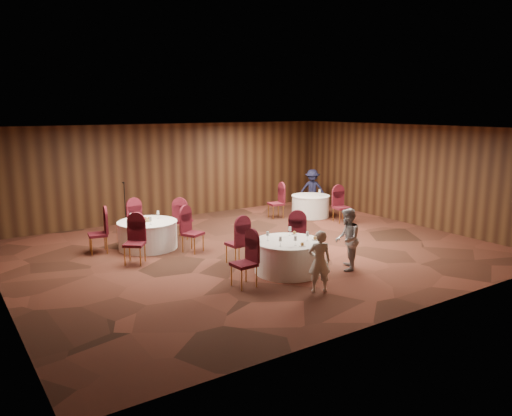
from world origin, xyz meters
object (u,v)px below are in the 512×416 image
table_left (148,235)px  woman_a (319,261)px  table_right (310,206)px  man_c (312,190)px  table_main (288,256)px  mic_stand (126,219)px  woman_b (347,239)px

table_left → woman_a: woman_a is taller
table_right → man_c: (0.83, 0.91, 0.37)m
table_main → table_left: size_ratio=0.98×
table_main → table_right: bearing=45.4°
table_main → woman_a: woman_a is taller
woman_a → table_right: bearing=-101.5°
table_left → mic_stand: size_ratio=1.01×
table_left → woman_a: bearing=-71.3°
table_left → table_right: 6.26m
table_right → table_left: bearing=-173.7°
mic_stand → woman_b: 6.95m
table_right → mic_stand: mic_stand is taller
table_main → woman_a: 1.39m
table_left → woman_b: bearing=-53.5°
woman_a → woman_b: size_ratio=0.89×
man_c → table_left: bearing=-122.9°
table_main → woman_a: bearing=-99.6°
woman_b → woman_a: bearing=-18.4°
table_right → woman_b: woman_b is taller
mic_stand → man_c: mic_stand is taller
man_c → woman_b: bearing=-79.1°
table_right → table_main: bearing=-134.6°
man_c → woman_a: bearing=-84.6°
table_main → woman_b: 1.43m
mic_stand → woman_a: 7.14m
mic_stand → woman_a: bearing=-76.8°
table_left → man_c: bearing=12.7°
table_right → woman_b: (-3.06, -4.98, 0.35)m
mic_stand → woman_b: (3.11, -6.21, 0.27)m
table_right → mic_stand: (-6.16, 1.23, 0.08)m
woman_a → man_c: man_c is taller
table_left → woman_b: size_ratio=1.09×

